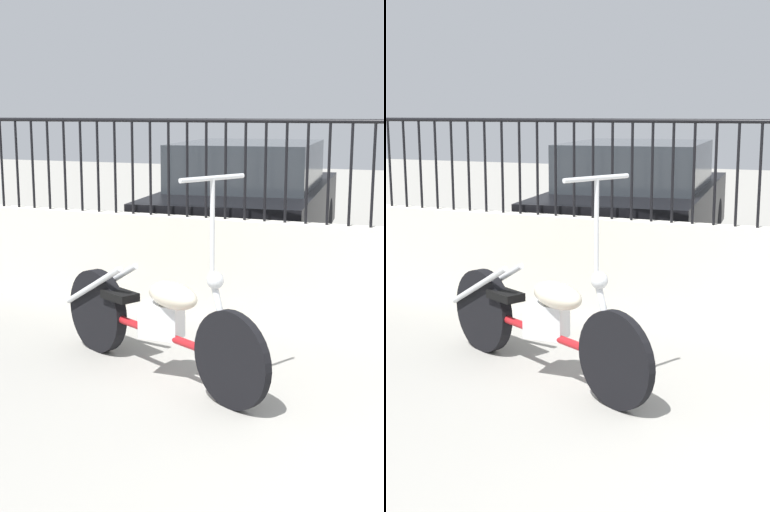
# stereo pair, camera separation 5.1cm
# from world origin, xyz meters

# --- Properties ---
(motorcycle_red) EXTENTS (1.93, 1.07, 1.45)m
(motorcycle_red) POSITION_xyz_m (-2.47, 1.30, 0.40)
(motorcycle_red) COLOR black
(motorcycle_red) RESTS_ON ground_plane
(car_black) EXTENTS (2.20, 4.49, 1.47)m
(car_black) POSITION_xyz_m (-2.96, 5.33, 0.73)
(car_black) COLOR black
(car_black) RESTS_ON ground_plane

